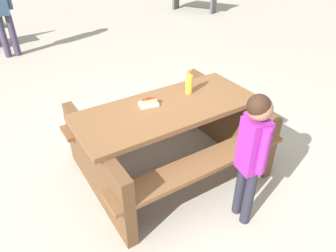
% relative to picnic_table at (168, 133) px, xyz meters
% --- Properties ---
extents(ground_plane, '(30.00, 30.00, 0.00)m').
position_rel_picnic_table_xyz_m(ground_plane, '(0.00, 0.00, -0.44)').
color(ground_plane, '#ADA599').
rests_on(ground_plane, ground).
extents(picnic_table, '(1.83, 1.44, 0.75)m').
position_rel_picnic_table_xyz_m(picnic_table, '(0.00, 0.00, 0.00)').
color(picnic_table, brown).
rests_on(picnic_table, ground).
extents(soda_bottle, '(0.07, 0.07, 0.25)m').
position_rel_picnic_table_xyz_m(soda_bottle, '(-0.33, -0.14, 0.42)').
color(soda_bottle, yellow).
rests_on(soda_bottle, picnic_table).
extents(hotdog_tray, '(0.20, 0.14, 0.08)m').
position_rel_picnic_table_xyz_m(hotdog_tray, '(0.15, -0.11, 0.34)').
color(hotdog_tray, white).
rests_on(hotdog_tray, picnic_table).
extents(child_in_coat, '(0.20, 0.30, 1.24)m').
position_rel_picnic_table_xyz_m(child_in_coat, '(-0.20, 0.93, 0.35)').
color(child_in_coat, '#262633').
rests_on(child_in_coat, ground).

